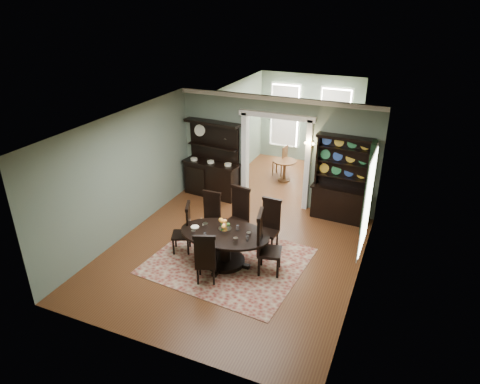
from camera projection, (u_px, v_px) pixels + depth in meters
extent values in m
cube|color=brown|center=(231.00, 256.00, 9.66)|extent=(5.50, 6.00, 0.01)
cube|color=white|center=(230.00, 127.00, 8.38)|extent=(5.50, 6.00, 0.01)
cube|color=slate|center=(123.00, 176.00, 10.00)|extent=(0.01, 6.00, 3.00)
cube|color=slate|center=(363.00, 221.00, 8.05)|extent=(0.01, 6.00, 3.00)
cube|color=slate|center=(150.00, 274.00, 6.53)|extent=(5.50, 0.01, 3.00)
cube|color=slate|center=(215.00, 143.00, 12.17)|extent=(1.85, 0.01, 3.00)
cube|color=slate|center=(344.00, 161.00, 10.87)|extent=(1.85, 0.01, 3.00)
cube|color=slate|center=(278.00, 106.00, 10.99)|extent=(1.80, 0.01, 0.50)
cube|color=silver|center=(277.00, 99.00, 10.86)|extent=(5.50, 0.10, 0.12)
cube|color=brown|center=(292.00, 179.00, 13.62)|extent=(3.50, 3.50, 0.01)
cube|color=white|center=(297.00, 84.00, 12.34)|extent=(3.50, 3.50, 0.01)
cube|color=slate|center=(242.00, 127.00, 13.60)|extent=(0.01, 3.50, 3.00)
cube|color=slate|center=(353.00, 141.00, 12.35)|extent=(0.01, 3.50, 3.00)
cube|color=slate|center=(309.00, 119.00, 14.43)|extent=(3.50, 0.01, 3.00)
cube|color=silver|center=(285.00, 116.00, 14.67)|extent=(1.05, 0.06, 2.20)
cube|color=silver|center=(334.00, 121.00, 14.07)|extent=(1.05, 0.06, 2.20)
cube|color=silver|center=(245.00, 156.00, 11.95)|extent=(0.14, 0.25, 2.50)
cube|color=silver|center=(308.00, 165.00, 11.31)|extent=(0.14, 0.25, 2.50)
cube|color=silver|center=(277.00, 115.00, 11.09)|extent=(2.08, 0.25, 0.14)
cube|color=white|center=(368.00, 203.00, 8.51)|extent=(0.02, 1.10, 2.00)
cube|color=silver|center=(367.00, 203.00, 8.51)|extent=(0.01, 1.22, 2.12)
cube|color=#15301B|center=(368.00, 189.00, 9.10)|extent=(0.10, 0.35, 2.10)
cube|color=#BD8132|center=(311.00, 145.00, 10.97)|extent=(0.08, 0.05, 0.18)
sphere|color=#FFD88C|center=(305.00, 143.00, 10.84)|extent=(0.07, 0.07, 0.07)
sphere|color=#FFD88C|center=(313.00, 144.00, 10.77)|extent=(0.07, 0.07, 0.07)
cube|color=maroon|center=(228.00, 261.00, 9.47)|extent=(3.44, 3.03, 0.01)
ellipsoid|color=black|center=(225.00, 234.00, 9.08)|extent=(2.05, 1.39, 0.05)
cylinder|color=black|center=(225.00, 235.00, 9.09)|extent=(1.96, 1.96, 0.03)
cylinder|color=black|center=(225.00, 248.00, 9.23)|extent=(0.25, 0.25, 0.68)
cylinder|color=black|center=(225.00, 261.00, 9.37)|extent=(0.87, 0.87, 0.10)
cylinder|color=white|center=(225.00, 229.00, 9.15)|extent=(0.28, 0.28, 0.05)
cube|color=black|center=(209.00, 225.00, 10.08)|extent=(0.44, 0.42, 0.06)
cube|color=black|center=(212.00, 207.00, 10.08)|extent=(0.43, 0.06, 0.73)
cube|color=black|center=(212.00, 193.00, 9.92)|extent=(0.47, 0.08, 0.07)
cylinder|color=black|center=(200.00, 234.00, 10.09)|extent=(0.05, 0.05, 0.43)
cylinder|color=black|center=(213.00, 237.00, 9.98)|extent=(0.05, 0.05, 0.43)
cylinder|color=black|center=(206.00, 228.00, 10.37)|extent=(0.05, 0.05, 0.43)
cylinder|color=black|center=(219.00, 230.00, 10.26)|extent=(0.05, 0.05, 0.43)
cube|color=black|center=(236.00, 222.00, 10.10)|extent=(0.54, 0.52, 0.06)
cube|color=black|center=(241.00, 204.00, 10.08)|extent=(0.47, 0.13, 0.79)
cube|color=black|center=(241.00, 188.00, 9.91)|extent=(0.51, 0.16, 0.08)
cylinder|color=black|center=(225.00, 232.00, 10.15)|extent=(0.05, 0.05, 0.47)
cylinder|color=black|center=(238.00, 236.00, 9.97)|extent=(0.05, 0.05, 0.47)
cylinder|color=black|center=(234.00, 226.00, 10.43)|extent=(0.05, 0.05, 0.47)
cylinder|color=black|center=(247.00, 230.00, 10.25)|extent=(0.05, 0.05, 0.47)
cube|color=black|center=(268.00, 232.00, 9.75)|extent=(0.45, 0.43, 0.06)
cube|color=black|center=(272.00, 215.00, 9.74)|extent=(0.43, 0.07, 0.73)
cube|color=black|center=(272.00, 200.00, 9.58)|extent=(0.47, 0.09, 0.07)
cylinder|color=black|center=(258.00, 242.00, 9.77)|extent=(0.05, 0.05, 0.43)
cylinder|color=black|center=(272.00, 246.00, 9.64)|extent=(0.05, 0.05, 0.43)
cylinder|color=black|center=(264.00, 236.00, 10.04)|extent=(0.05, 0.05, 0.43)
cylinder|color=black|center=(277.00, 239.00, 9.91)|extent=(0.05, 0.05, 0.43)
cube|color=black|center=(181.00, 235.00, 9.67)|extent=(0.53, 0.54, 0.06)
cube|color=black|center=(188.00, 221.00, 9.51)|extent=(0.20, 0.41, 0.72)
cube|color=black|center=(188.00, 206.00, 9.35)|extent=(0.24, 0.45, 0.07)
cylinder|color=black|center=(176.00, 239.00, 9.91)|extent=(0.05, 0.05, 0.42)
cylinder|color=black|center=(173.00, 247.00, 9.61)|extent=(0.05, 0.05, 0.42)
cylinder|color=black|center=(190.00, 239.00, 9.91)|extent=(0.05, 0.05, 0.42)
cylinder|color=black|center=(188.00, 247.00, 9.61)|extent=(0.05, 0.05, 0.42)
cube|color=black|center=(270.00, 252.00, 8.90)|extent=(0.57, 0.59, 0.06)
cube|color=black|center=(260.00, 233.00, 8.75)|extent=(0.16, 0.50, 0.84)
cube|color=black|center=(260.00, 214.00, 8.57)|extent=(0.19, 0.54, 0.09)
cylinder|color=black|center=(278.00, 268.00, 8.80)|extent=(0.05, 0.05, 0.50)
cylinder|color=black|center=(279.00, 258.00, 9.15)|extent=(0.05, 0.05, 0.50)
cylinder|color=black|center=(259.00, 266.00, 8.86)|extent=(0.05, 0.05, 0.50)
cylinder|color=black|center=(261.00, 256.00, 9.21)|extent=(0.05, 0.05, 0.50)
cube|color=black|center=(206.00, 263.00, 8.67)|extent=(0.53, 0.52, 0.05)
cube|color=black|center=(205.00, 253.00, 8.36)|extent=(0.40, 0.19, 0.70)
cube|color=black|center=(204.00, 237.00, 8.20)|extent=(0.44, 0.22, 0.07)
cylinder|color=black|center=(215.00, 267.00, 8.90)|extent=(0.05, 0.05, 0.41)
cylinder|color=black|center=(200.00, 267.00, 8.91)|extent=(0.05, 0.05, 0.41)
cylinder|color=black|center=(214.00, 277.00, 8.61)|extent=(0.05, 0.05, 0.41)
cylinder|color=black|center=(198.00, 276.00, 8.62)|extent=(0.05, 0.05, 0.41)
cube|color=black|center=(212.00, 179.00, 12.35)|extent=(1.60, 0.68, 0.98)
cube|color=black|center=(212.00, 163.00, 12.14)|extent=(1.71, 0.74, 0.05)
cube|color=black|center=(214.00, 141.00, 12.06)|extent=(1.56, 0.23, 1.15)
cube|color=black|center=(213.00, 146.00, 12.03)|extent=(1.53, 0.42, 0.04)
cube|color=black|center=(212.00, 123.00, 11.73)|extent=(1.68, 0.50, 0.08)
cube|color=black|center=(338.00, 203.00, 11.09)|extent=(1.35, 0.53, 0.85)
cube|color=black|center=(340.00, 188.00, 10.90)|extent=(1.44, 0.59, 0.04)
cube|color=black|center=(344.00, 162.00, 10.78)|extent=(1.33, 0.12, 1.29)
cube|color=black|center=(318.00, 159.00, 10.93)|extent=(0.06, 0.25, 1.33)
cube|color=black|center=(369.00, 167.00, 10.47)|extent=(0.06, 0.25, 1.33)
cube|color=black|center=(346.00, 138.00, 10.40)|extent=(1.43, 0.37, 0.08)
cube|color=black|center=(342.00, 177.00, 10.86)|extent=(1.34, 0.31, 0.03)
cube|color=black|center=(343.00, 163.00, 10.70)|extent=(1.34, 0.31, 0.03)
cube|color=black|center=(345.00, 149.00, 10.54)|extent=(1.34, 0.31, 0.03)
cylinder|color=brown|center=(285.00, 161.00, 13.24)|extent=(0.72, 0.72, 0.04)
cylinder|color=brown|center=(284.00, 171.00, 13.37)|extent=(0.09, 0.09, 0.63)
cylinder|color=brown|center=(284.00, 179.00, 13.50)|extent=(0.39, 0.39, 0.05)
cylinder|color=brown|center=(279.00, 161.00, 13.70)|extent=(0.42, 0.42, 0.04)
cube|color=brown|center=(285.00, 155.00, 13.51)|extent=(0.07, 0.38, 0.53)
cylinder|color=brown|center=(277.00, 166.00, 13.99)|extent=(0.04, 0.04, 0.48)
cylinder|color=brown|center=(273.00, 169.00, 13.75)|extent=(0.04, 0.04, 0.48)
cylinder|color=brown|center=(285.00, 167.00, 13.86)|extent=(0.04, 0.04, 0.48)
cylinder|color=brown|center=(281.00, 170.00, 13.62)|extent=(0.04, 0.04, 0.48)
cylinder|color=brown|center=(314.00, 170.00, 13.03)|extent=(0.42, 0.42, 0.04)
cube|color=brown|center=(308.00, 161.00, 13.00)|extent=(0.06, 0.38, 0.52)
cylinder|color=brown|center=(316.00, 180.00, 12.95)|extent=(0.04, 0.04, 0.47)
cylinder|color=brown|center=(319.00, 177.00, 13.18)|extent=(0.04, 0.04, 0.47)
cylinder|color=brown|center=(307.00, 178.00, 13.07)|extent=(0.04, 0.04, 0.47)
cylinder|color=brown|center=(310.00, 175.00, 13.31)|extent=(0.04, 0.04, 0.47)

